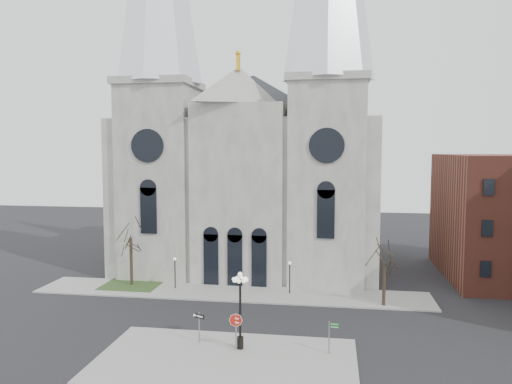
# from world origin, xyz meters

# --- Properties ---
(ground) EXTENTS (160.00, 160.00, 0.00)m
(ground) POSITION_xyz_m (0.00, 0.00, 0.00)
(ground) COLOR black
(ground) RESTS_ON ground
(sidewalk_near) EXTENTS (18.00, 10.00, 0.14)m
(sidewalk_near) POSITION_xyz_m (3.00, -5.00, 0.07)
(sidewalk_near) COLOR gray
(sidewalk_near) RESTS_ON ground
(sidewalk_far) EXTENTS (40.00, 6.00, 0.14)m
(sidewalk_far) POSITION_xyz_m (0.00, 11.00, 0.07)
(sidewalk_far) COLOR gray
(sidewalk_far) RESTS_ON ground
(grass_patch) EXTENTS (6.00, 5.00, 0.18)m
(grass_patch) POSITION_xyz_m (-11.00, 12.00, 0.09)
(grass_patch) COLOR #263F1B
(grass_patch) RESTS_ON ground
(cathedral) EXTENTS (33.00, 26.66, 54.00)m
(cathedral) POSITION_xyz_m (0.00, 22.86, 18.48)
(cathedral) COLOR gray
(cathedral) RESTS_ON ground
(bg_building_brick) EXTENTS (14.00, 18.00, 14.00)m
(bg_building_brick) POSITION_xyz_m (30.00, 22.00, 7.00)
(bg_building_brick) COLOR brown
(bg_building_brick) RESTS_ON ground
(tree_left) EXTENTS (3.20, 3.20, 7.50)m
(tree_left) POSITION_xyz_m (-11.00, 12.00, 5.58)
(tree_left) COLOR black
(tree_left) RESTS_ON ground
(tree_right) EXTENTS (3.20, 3.20, 6.00)m
(tree_right) POSITION_xyz_m (15.00, 9.00, 4.47)
(tree_right) COLOR black
(tree_right) RESTS_ON ground
(ped_lamp_left) EXTENTS (0.32, 0.32, 3.26)m
(ped_lamp_left) POSITION_xyz_m (-6.00, 11.50, 2.33)
(ped_lamp_left) COLOR black
(ped_lamp_left) RESTS_ON sidewalk_far
(ped_lamp_right) EXTENTS (0.32, 0.32, 3.26)m
(ped_lamp_right) POSITION_xyz_m (6.00, 11.50, 2.33)
(ped_lamp_right) COLOR black
(ped_lamp_right) RESTS_ON sidewalk_far
(stop_sign) EXTENTS (0.94, 0.35, 2.73)m
(stop_sign) POSITION_xyz_m (3.42, -3.40, 2.07)
(stop_sign) COLOR slate
(stop_sign) RESTS_ON sidewalk_near
(globe_lamp) EXTENTS (1.26, 1.26, 5.68)m
(globe_lamp) POSITION_xyz_m (3.66, -3.04, 3.71)
(globe_lamp) COLOR black
(globe_lamp) RESTS_ON sidewalk_near
(one_way_sign) EXTENTS (0.94, 0.46, 2.31)m
(one_way_sign) POSITION_xyz_m (0.40, -2.38, 1.69)
(one_way_sign) COLOR slate
(one_way_sign) RESTS_ON sidewalk_near
(street_name_sign) EXTENTS (0.75, 0.13, 2.34)m
(street_name_sign) POSITION_xyz_m (10.14, -2.92, 1.51)
(street_name_sign) COLOR slate
(street_name_sign) RESTS_ON sidewalk_near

